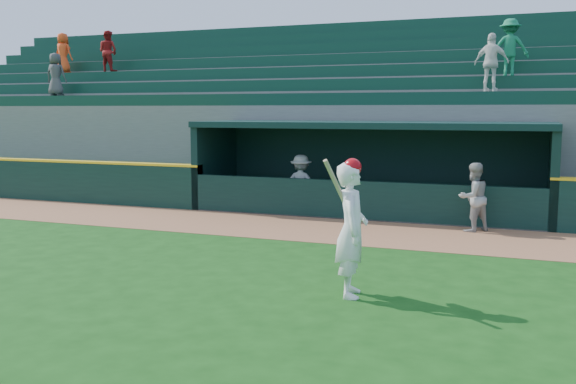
# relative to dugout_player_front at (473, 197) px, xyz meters

# --- Properties ---
(ground) EXTENTS (120.00, 120.00, 0.00)m
(ground) POSITION_rel_dugout_player_front_xyz_m (-2.88, -5.92, -0.79)
(ground) COLOR #134310
(ground) RESTS_ON ground
(warning_track) EXTENTS (40.00, 3.00, 0.01)m
(warning_track) POSITION_rel_dugout_player_front_xyz_m (-2.88, -1.02, -0.79)
(warning_track) COLOR #965F3C
(warning_track) RESTS_ON ground
(dugout_player_front) EXTENTS (0.97, 0.97, 1.58)m
(dugout_player_front) POSITION_rel_dugout_player_front_xyz_m (0.00, 0.00, 0.00)
(dugout_player_front) COLOR #9C9C97
(dugout_player_front) RESTS_ON ground
(dugout_player_inside) EXTENTS (1.07, 0.68, 1.57)m
(dugout_player_inside) POSITION_rel_dugout_player_front_xyz_m (-4.60, 1.16, -0.00)
(dugout_player_inside) COLOR #9D9D98
(dugout_player_inside) RESTS_ON ground
(dugout) EXTENTS (9.40, 2.80, 2.46)m
(dugout) POSITION_rel_dugout_player_front_xyz_m (-2.88, 2.08, 0.57)
(dugout) COLOR slate
(dugout) RESTS_ON ground
(stands) EXTENTS (34.50, 6.25, 7.44)m
(stands) POSITION_rel_dugout_player_front_xyz_m (-2.84, 6.64, 1.61)
(stands) COLOR slate
(stands) RESTS_ON ground
(batter_at_plate) EXTENTS (0.65, 0.87, 2.09)m
(batter_at_plate) POSITION_rel_dugout_player_front_xyz_m (-1.25, -5.96, 0.24)
(batter_at_plate) COLOR white
(batter_at_plate) RESTS_ON ground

